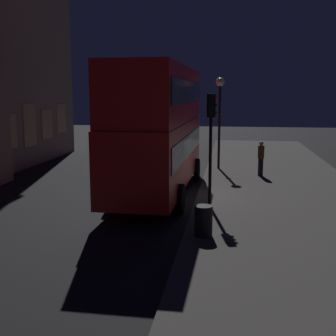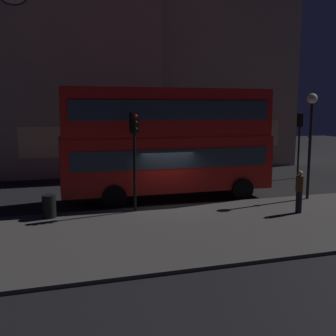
{
  "view_description": "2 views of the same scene",
  "coord_description": "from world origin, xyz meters",
  "px_view_note": "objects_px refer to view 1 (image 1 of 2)",
  "views": [
    {
      "loc": [
        -18.1,
        -1.89,
        4.39
      ],
      "look_at": [
        -1.53,
        0.51,
        1.51
      ],
      "focal_mm": 46.92,
      "sensor_mm": 36.0,
      "label": 1
    },
    {
      "loc": [
        -5.39,
        -17.76,
        4.5
      ],
      "look_at": [
        0.31,
        0.85,
        1.64
      ],
      "focal_mm": 43.13,
      "sensor_mm": 36.0,
      "label": 2
    }
  ],
  "objects_px": {
    "traffic_light_near_kerb": "(211,127)",
    "street_lamp": "(220,102)",
    "traffic_light_far_side": "(131,114)",
    "pedestrian": "(261,158)",
    "double_decker_bus": "(158,125)",
    "litter_bin": "(203,221)"
  },
  "relations": [
    {
      "from": "traffic_light_near_kerb",
      "to": "street_lamp",
      "type": "height_order",
      "value": "street_lamp"
    },
    {
      "from": "traffic_light_far_side",
      "to": "pedestrian",
      "type": "height_order",
      "value": "traffic_light_far_side"
    },
    {
      "from": "street_lamp",
      "to": "traffic_light_near_kerb",
      "type": "bearing_deg",
      "value": 179.61
    },
    {
      "from": "double_decker_bus",
      "to": "traffic_light_far_side",
      "type": "xyz_separation_m",
      "value": [
        10.0,
        3.49,
        -0.04
      ]
    },
    {
      "from": "litter_bin",
      "to": "street_lamp",
      "type": "bearing_deg",
      "value": -0.39
    },
    {
      "from": "traffic_light_far_side",
      "to": "litter_bin",
      "type": "bearing_deg",
      "value": 32.73
    },
    {
      "from": "pedestrian",
      "to": "litter_bin",
      "type": "height_order",
      "value": "pedestrian"
    },
    {
      "from": "double_decker_bus",
      "to": "pedestrian",
      "type": "bearing_deg",
      "value": -45.24
    },
    {
      "from": "street_lamp",
      "to": "pedestrian",
      "type": "distance_m",
      "value": 4.12
    },
    {
      "from": "double_decker_bus",
      "to": "street_lamp",
      "type": "distance_m",
      "value": 6.97
    },
    {
      "from": "traffic_light_near_kerb",
      "to": "street_lamp",
      "type": "xyz_separation_m",
      "value": [
        8.63,
        -0.06,
        0.71
      ]
    },
    {
      "from": "traffic_light_near_kerb",
      "to": "street_lamp",
      "type": "bearing_deg",
      "value": -16.83
    },
    {
      "from": "double_decker_bus",
      "to": "traffic_light_near_kerb",
      "type": "bearing_deg",
      "value": -131.36
    },
    {
      "from": "traffic_light_far_side",
      "to": "street_lamp",
      "type": "bearing_deg",
      "value": 71.66
    },
    {
      "from": "litter_bin",
      "to": "traffic_light_near_kerb",
      "type": "bearing_deg",
      "value": -0.39
    },
    {
      "from": "pedestrian",
      "to": "litter_bin",
      "type": "bearing_deg",
      "value": 131.52
    },
    {
      "from": "traffic_light_near_kerb",
      "to": "litter_bin",
      "type": "bearing_deg",
      "value": 163.17
    },
    {
      "from": "pedestrian",
      "to": "double_decker_bus",
      "type": "bearing_deg",
      "value": 98.15
    },
    {
      "from": "double_decker_bus",
      "to": "litter_bin",
      "type": "bearing_deg",
      "value": -156.83
    },
    {
      "from": "traffic_light_near_kerb",
      "to": "pedestrian",
      "type": "distance_m",
      "value": 7.27
    },
    {
      "from": "double_decker_bus",
      "to": "traffic_light_far_side",
      "type": "bearing_deg",
      "value": 20.19
    },
    {
      "from": "double_decker_bus",
      "to": "traffic_light_far_side",
      "type": "relative_size",
      "value": 2.49
    }
  ]
}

